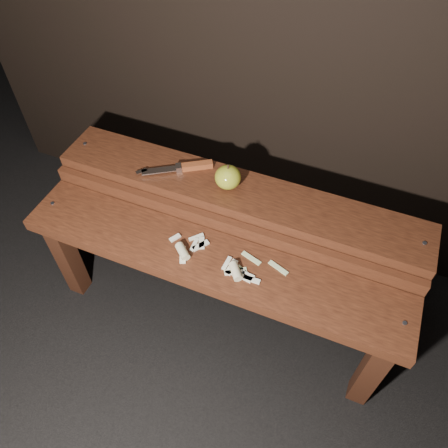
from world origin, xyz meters
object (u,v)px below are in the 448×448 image
at_px(bench_rear_tier, 236,208).
at_px(knife, 187,167).
at_px(bench_front_tier, 209,272).
at_px(apple, 228,177).

xyz_separation_m(bench_rear_tier, knife, (-0.18, 0.02, 0.10)).
distance_m(bench_front_tier, knife, 0.35).
height_order(bench_front_tier, knife, knife).
height_order(bench_rear_tier, knife, knife).
relative_size(bench_front_tier, bench_rear_tier, 1.00).
bearing_deg(bench_rear_tier, knife, 172.40).
xyz_separation_m(bench_rear_tier, apple, (-0.03, 0.00, 0.12)).
height_order(bench_front_tier, bench_rear_tier, bench_rear_tier).
relative_size(apple, knife, 0.39).
bearing_deg(apple, knife, 172.40).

